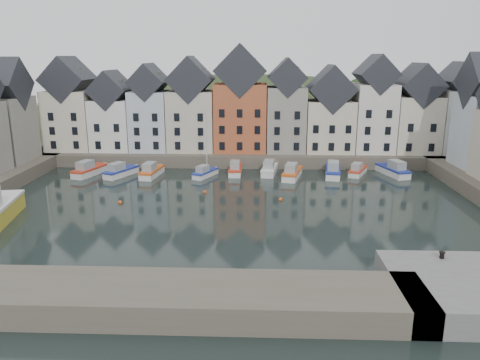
{
  "coord_description": "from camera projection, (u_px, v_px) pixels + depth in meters",
  "views": [
    {
      "loc": [
        2.99,
        -51.79,
        17.71
      ],
      "look_at": [
        0.81,
        6.0,
        2.39
      ],
      "focal_mm": 35.0,
      "sensor_mm": 36.0,
      "label": 1
    }
  ],
  "objects": [
    {
      "name": "far_terrace",
      "position": [
        259.0,
        110.0,
        79.32
      ],
      "size": [
        72.37,
        8.16,
        17.78
      ],
      "color": "beige",
      "rests_on": "far_quay"
    },
    {
      "name": "ground",
      "position": [
        231.0,
        213.0,
        54.67
      ],
      "size": [
        260.0,
        260.0,
        0.0
      ],
      "primitive_type": "plane",
      "color": "black",
      "rests_on": "ground"
    },
    {
      "name": "boat_h",
      "position": [
        333.0,
        171.0,
        71.21
      ],
      "size": [
        3.21,
        7.26,
        2.69
      ],
      "rotation": [
        0.0,
        0.0,
        -0.15
      ],
      "color": "silver",
      "rests_on": "ground"
    },
    {
      "name": "boat_i",
      "position": [
        357.0,
        171.0,
        72.03
      ],
      "size": [
        3.93,
        5.84,
        2.16
      ],
      "rotation": [
        0.0,
        0.0,
        -0.43
      ],
      "color": "silver",
      "rests_on": "ground"
    },
    {
      "name": "boat_b",
      "position": [
        120.0,
        171.0,
        71.22
      ],
      "size": [
        4.39,
        6.56,
        2.42
      ],
      "rotation": [
        0.0,
        0.0,
        -0.43
      ],
      "color": "silver",
      "rests_on": "ground"
    },
    {
      "name": "boat_a",
      "position": [
        89.0,
        170.0,
        71.8
      ],
      "size": [
        4.05,
        7.12,
        2.61
      ],
      "rotation": [
        0.0,
        0.0,
        -0.3
      ],
      "color": "silver",
      "rests_on": "ground"
    },
    {
      "name": "far_quay",
      "position": [
        241.0,
        153.0,
        83.39
      ],
      "size": [
        90.0,
        16.0,
        2.0
      ],
      "primitive_type": "cube",
      "color": "#534E40",
      "rests_on": "ground"
    },
    {
      "name": "boat_j",
      "position": [
        393.0,
        170.0,
        71.75
      ],
      "size": [
        4.06,
        7.29,
        2.68
      ],
      "rotation": [
        0.0,
        0.0,
        0.29
      ],
      "color": "silver",
      "rests_on": "ground"
    },
    {
      "name": "boat_e",
      "position": [
        235.0,
        169.0,
        72.64
      ],
      "size": [
        1.94,
        6.23,
        2.39
      ],
      "rotation": [
        0.0,
        0.0,
        -0.0
      ],
      "color": "silver",
      "rests_on": "ground"
    },
    {
      "name": "boat_f",
      "position": [
        269.0,
        169.0,
        72.64
      ],
      "size": [
        2.91,
        6.73,
        2.5
      ],
      "rotation": [
        0.0,
        0.0,
        -0.14
      ],
      "color": "silver",
      "rests_on": "ground"
    },
    {
      "name": "boat_g",
      "position": [
        292.0,
        173.0,
        70.12
      ],
      "size": [
        3.66,
        7.09,
        2.61
      ],
      "rotation": [
        0.0,
        0.0,
        -0.24
      ],
      "color": "silver",
      "rests_on": "ground"
    },
    {
      "name": "mooring_buoys",
      "position": [
        202.0,
        198.0,
        59.93
      ],
      "size": [
        20.5,
        5.5,
        0.5
      ],
      "color": "#CD5218",
      "rests_on": "ground"
    },
    {
      "name": "near_wall",
      "position": [
        75.0,
        297.0,
        33.53
      ],
      "size": [
        50.0,
        6.0,
        2.0
      ],
      "primitive_type": "cube",
      "color": "#534E40",
      "rests_on": "ground"
    },
    {
      "name": "boat_c",
      "position": [
        151.0,
        172.0,
        71.06
      ],
      "size": [
        2.8,
        6.71,
        2.5
      ],
      "rotation": [
        0.0,
        0.0,
        -0.12
      ],
      "color": "silver",
      "rests_on": "ground"
    },
    {
      "name": "boat_d",
      "position": [
        205.0,
        173.0,
        70.82
      ],
      "size": [
        3.75,
        5.54,
        10.21
      ],
      "rotation": [
        0.0,
        0.0,
        -0.43
      ],
      "color": "silver",
      "rests_on": "ground"
    },
    {
      "name": "mooring_bollard",
      "position": [
        442.0,
        255.0,
        37.49
      ],
      "size": [
        0.48,
        0.48,
        0.56
      ],
      "color": "black",
      "rests_on": "near_quay"
    },
    {
      "name": "hillside",
      "position": [
        245.0,
        208.0,
        113.36
      ],
      "size": [
        153.6,
        70.4,
        64.0
      ],
      "color": "#203118",
      "rests_on": "ground"
    }
  ]
}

